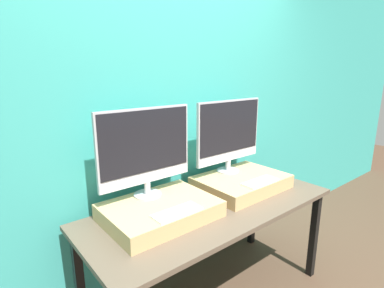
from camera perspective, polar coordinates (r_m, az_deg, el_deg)
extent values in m
cube|color=teal|center=(2.21, -3.63, 5.42)|extent=(8.00, 0.04, 2.60)
cube|color=brown|center=(2.05, 3.96, -11.94)|extent=(1.75, 0.74, 0.03)
cube|color=black|center=(2.65, 22.17, -15.74)|extent=(0.05, 0.05, 0.72)
cube|color=black|center=(2.13, -20.62, -23.67)|extent=(0.05, 0.05, 0.72)
cube|color=black|center=(2.95, 11.45, -11.83)|extent=(0.05, 0.05, 0.72)
cube|color=tan|center=(1.87, -6.08, -12.47)|extent=(0.66, 0.48, 0.10)
cylinder|color=#B2B2B7|center=(1.96, -8.46, -9.49)|extent=(0.18, 0.18, 0.01)
cylinder|color=#B2B2B7|center=(1.94, -8.51, -8.25)|extent=(0.04, 0.04, 0.08)
cube|color=#B2B2B7|center=(1.86, -8.81, -0.37)|extent=(0.64, 0.02, 0.47)
cube|color=black|center=(1.84, -8.62, 0.45)|extent=(0.61, 0.00, 0.39)
cube|color=silver|center=(1.91, -8.37, -6.43)|extent=(0.63, 0.00, 0.06)
cube|color=silver|center=(1.72, -2.85, -12.85)|extent=(0.29, 0.11, 0.01)
cube|color=silver|center=(1.72, -2.85, -12.63)|extent=(0.28, 0.10, 0.00)
cube|color=tan|center=(2.32, 9.38, -7.21)|extent=(0.66, 0.48, 0.10)
cylinder|color=#B2B2B7|center=(2.39, 6.86, -5.04)|extent=(0.18, 0.18, 0.01)
cylinder|color=#B2B2B7|center=(2.38, 6.89, -3.99)|extent=(0.04, 0.04, 0.08)
cube|color=#B2B2B7|center=(2.31, 7.09, 2.51)|extent=(0.64, 0.02, 0.47)
cube|color=black|center=(2.29, 7.36, 3.19)|extent=(0.61, 0.00, 0.39)
cube|color=silver|center=(2.35, 7.19, -2.45)|extent=(0.63, 0.00, 0.06)
cube|color=silver|center=(2.20, 12.86, -7.04)|extent=(0.29, 0.11, 0.01)
cube|color=silver|center=(2.20, 12.87, -6.86)|extent=(0.28, 0.10, 0.00)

